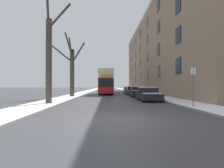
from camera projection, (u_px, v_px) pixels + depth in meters
The scene contains 14 objects.
ground_plane at pixel (125, 119), 7.86m from camera, with size 320.00×320.00×0.00m, color #424247.
sidewalk_left at pixel (93, 90), 60.66m from camera, with size 2.49×130.00×0.16m.
sidewalk_right at pixel (126, 90), 61.00m from camera, with size 2.49×130.00×0.16m.
terrace_facade_right at pixel (164, 54), 37.24m from camera, with size 9.10×49.47×16.68m.
bare_tree_left_0 at pixel (49, 57), 13.63m from camera, with size 2.21×2.43×7.61m.
bare_tree_left_1 at pixel (72, 69), 22.80m from camera, with size 4.28×2.37×8.05m.
double_decker_bus at pixel (106, 81), 31.81m from camera, with size 2.49×10.26×4.22m.
parked_car_0 at pixel (148, 94), 17.80m from camera, with size 1.85×4.57×1.39m.
parked_car_1 at pixel (137, 92), 23.97m from camera, with size 1.86×3.91×1.48m.
parked_car_2 at pixel (132, 91), 29.26m from camera, with size 1.88×4.14×1.47m.
parked_car_3 at pixel (128, 90), 34.51m from camera, with size 1.82×4.55×1.30m.
oncoming_van at pixel (105, 87), 47.38m from camera, with size 1.91×5.74×2.17m.
pedestrian_left_sidewalk at pixel (71, 90), 26.09m from camera, with size 0.36×0.36×1.63m.
street_sign_post at pixel (193, 85), 11.29m from camera, with size 0.32×0.07×2.73m.
Camera 1 is at (-0.81, -7.85, 1.51)m, focal length 28.00 mm.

